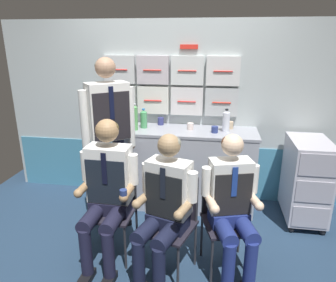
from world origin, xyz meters
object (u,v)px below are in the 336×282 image
object	(u,v)px
crew_member_center	(164,205)
crew_member_right	(232,203)
crew_member_left	(107,187)
paper_cup_blue	(161,121)
crew_member_standing	(109,129)
folding_chair_center	(173,213)
service_trolley	(306,179)
folding_chair_right	(225,209)
water_bottle_clear	(226,121)
folding_chair_left	(114,199)

from	to	relation	value
crew_member_center	crew_member_right	distance (m)	0.55
crew_member_left	paper_cup_blue	distance (m)	1.32
crew_member_right	crew_member_standing	bearing A→B (deg)	153.92
crew_member_left	crew_member_right	world-z (taller)	crew_member_left
folding_chair_center	service_trolley	bearing A→B (deg)	36.04
folding_chair_right	paper_cup_blue	bearing A→B (deg)	124.11
folding_chair_right	water_bottle_clear	bearing A→B (deg)	90.40
crew_member_left	crew_member_right	distance (m)	1.06
folding_chair_left	crew_member_center	xyz separation A→B (m)	(0.52, -0.31, 0.16)
service_trolley	folding_chair_left	distance (m)	2.05
crew_member_standing	paper_cup_blue	xyz separation A→B (m)	(0.40, 0.70, -0.08)
service_trolley	paper_cup_blue	distance (m)	1.75
folding_chair_left	crew_member_left	size ratio (longest dim) A/B	0.65
crew_member_center	crew_member_standing	bearing A→B (deg)	133.32
service_trolley	crew_member_standing	distance (m)	2.16
crew_member_left	water_bottle_clear	distance (m)	1.53
crew_member_right	paper_cup_blue	xyz separation A→B (m)	(-0.82, 1.30, 0.32)
folding_chair_left	paper_cup_blue	bearing A→B (deg)	78.01
folding_chair_left	crew_member_left	xyz separation A→B (m)	(-0.00, -0.16, 0.20)
folding_chair_left	water_bottle_clear	distance (m)	1.48
service_trolley	folding_chair_center	bearing A→B (deg)	-143.96
crew_member_right	crew_member_center	bearing A→B (deg)	-166.76
folding_chair_center	crew_member_right	distance (m)	0.51
crew_member_left	folding_chair_center	bearing A→B (deg)	0.15
folding_chair_center	crew_member_standing	world-z (taller)	crew_member_standing
crew_member_center	folding_chair_right	bearing A→B (deg)	29.96
crew_member_left	crew_member_standing	size ratio (longest dim) A/B	0.73
crew_member_left	crew_member_center	bearing A→B (deg)	-16.22
folding_chair_right	crew_member_left	bearing A→B (deg)	-172.69
service_trolley	folding_chair_left	size ratio (longest dim) A/B	1.09
crew_member_left	folding_chair_center	world-z (taller)	crew_member_left
crew_member_center	paper_cup_blue	world-z (taller)	crew_member_center
crew_member_right	folding_chair_right	bearing A→B (deg)	106.33
crew_member_left	water_bottle_clear	xyz separation A→B (m)	(1.01, 1.10, 0.34)
crew_member_center	folding_chair_right	size ratio (longest dim) A/B	1.47
crew_member_right	paper_cup_blue	size ratio (longest dim) A/B	13.73
folding_chair_left	crew_member_center	distance (m)	0.63
crew_member_right	water_bottle_clear	distance (m)	1.19
crew_member_left	folding_chair_right	distance (m)	1.04
water_bottle_clear	crew_member_standing	bearing A→B (deg)	-155.65
crew_member_center	crew_member_right	bearing A→B (deg)	13.24
folding_chair_center	paper_cup_blue	distance (m)	1.40
folding_chair_left	crew_member_right	size ratio (longest dim) A/B	0.69
crew_member_right	paper_cup_blue	world-z (taller)	crew_member_right
crew_member_center	folding_chair_center	bearing A→B (deg)	72.21
folding_chair_center	crew_member_left	bearing A→B (deg)	-179.85
crew_member_right	service_trolley	bearing A→B (deg)	49.96
crew_member_center	water_bottle_clear	distance (m)	1.39
water_bottle_clear	folding_chair_center	bearing A→B (deg)	-111.63
service_trolley	crew_member_center	world-z (taller)	crew_member_center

